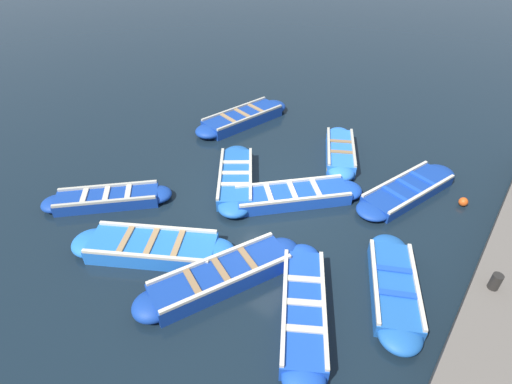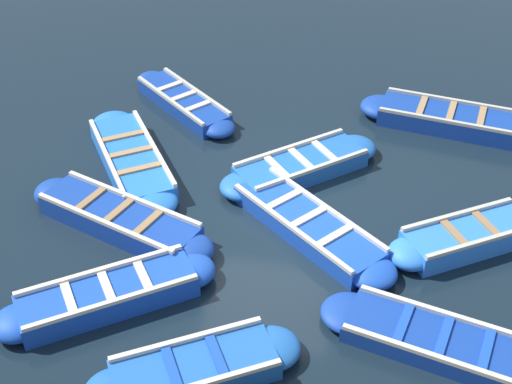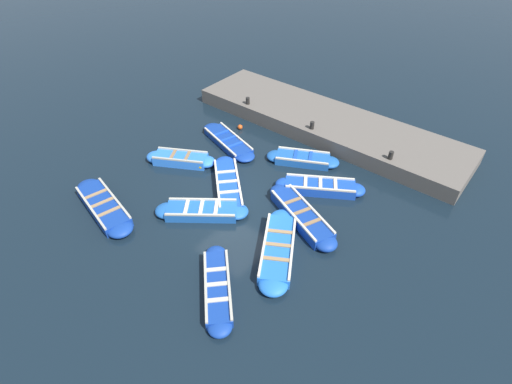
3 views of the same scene
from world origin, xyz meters
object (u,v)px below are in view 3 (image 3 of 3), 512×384
at_px(boat_mid_row, 218,287).
at_px(bollard_mid_south, 248,101).
at_px(boat_stern_in, 278,249).
at_px(boat_inner_gap, 228,141).
at_px(buoy_yellow_far, 201,166).
at_px(buoy_orange_near, 240,127).
at_px(boat_alongside, 301,215).
at_px(bollard_north, 391,155).
at_px(boat_centre, 303,159).
at_px(boat_far_corner, 228,185).
at_px(boat_near_quay, 104,206).
at_px(boat_tucked, 202,211).
at_px(bollard_mid_north, 312,125).
at_px(boat_bow_out, 320,187).
at_px(boat_drifting, 181,159).

xyz_separation_m(boat_mid_row, bollard_mid_south, (8.97, 6.22, 0.74)).
bearing_deg(boat_stern_in, boat_inner_gap, 55.80).
bearing_deg(buoy_yellow_far, boat_stern_in, -108.20).
bearing_deg(buoy_orange_near, boat_alongside, -120.24).
distance_m(bollard_north, bollard_mid_south, 7.70).
height_order(boat_centre, boat_alongside, boat_alongside).
relative_size(boat_far_corner, boat_stern_in, 0.90).
bearing_deg(boat_near_quay, bollard_mid_south, 1.97).
height_order(boat_tucked, bollard_mid_north, bollard_mid_north).
height_order(boat_tucked, boat_stern_in, boat_stern_in).
xyz_separation_m(boat_mid_row, boat_far_corner, (3.95, 3.11, 0.01)).
bearing_deg(boat_centre, boat_near_quay, 150.54).
relative_size(boat_alongside, buoy_yellow_far, 11.60).
relative_size(boat_centre, boat_tucked, 0.97).
relative_size(boat_mid_row, boat_bow_out, 0.86).
relative_size(boat_alongside, bollard_mid_south, 11.15).
distance_m(boat_centre, bollard_mid_south, 4.80).
distance_m(boat_centre, boat_stern_in, 5.44).
distance_m(boat_inner_gap, boat_bow_out, 5.19).
relative_size(boat_drifting, buoy_orange_near, 12.62).
height_order(boat_tucked, buoy_orange_near, boat_tucked).
relative_size(boat_tucked, bollard_north, 9.50).
relative_size(boat_mid_row, buoy_yellow_far, 8.82).
bearing_deg(bollard_mid_north, boat_centre, -159.04).
bearing_deg(bollard_mid_south, buoy_yellow_far, -164.44).
height_order(bollard_north, buoy_yellow_far, bollard_north).
distance_m(boat_centre, boat_alongside, 3.66).
distance_m(boat_far_corner, boat_bow_out, 3.71).
bearing_deg(boat_drifting, boat_near_quay, 179.80).
bearing_deg(bollard_mid_north, buoy_orange_near, 109.83).
bearing_deg(buoy_orange_near, bollard_mid_north, -70.17).
distance_m(boat_near_quay, bollard_mid_south, 9.01).
xyz_separation_m(boat_tucked, buoy_yellow_far, (2.04, 2.06, -0.01)).
xyz_separation_m(boat_alongside, bollard_mid_north, (4.69, 2.61, 0.70)).
distance_m(boat_tucked, buoy_orange_near, 6.30).
xyz_separation_m(boat_alongside, buoy_yellow_far, (-0.07, 5.13, -0.04)).
xyz_separation_m(boat_far_corner, boat_drifting, (0.01, 2.79, 0.03)).
xyz_separation_m(buoy_orange_near, buoy_yellow_far, (-3.55, -0.83, 0.05)).
relative_size(boat_mid_row, boat_near_quay, 0.73).
relative_size(boat_bow_out, bollard_mid_south, 9.92).
xyz_separation_m(boat_drifting, bollard_mid_north, (5.02, -3.53, 0.70)).
relative_size(boat_stern_in, boat_alongside, 0.99).
height_order(boat_centre, buoy_yellow_far, boat_centre).
height_order(boat_far_corner, boat_tucked, boat_tucked).
xyz_separation_m(boat_inner_gap, boat_tucked, (-4.22, -2.45, 0.03)).
relative_size(boat_near_quay, buoy_orange_near, 16.62).
bearing_deg(bollard_mid_south, boat_bow_out, -114.89).
relative_size(boat_mid_row, boat_stern_in, 0.77).
height_order(boat_far_corner, bollard_mid_north, bollard_mid_north).
bearing_deg(buoy_orange_near, bollard_mid_south, 22.29).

